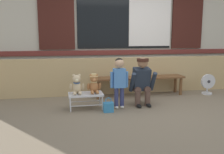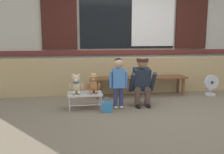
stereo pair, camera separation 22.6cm
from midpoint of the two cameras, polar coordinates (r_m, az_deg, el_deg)
ground_plane at (r=4.71m, az=7.19°, el=-7.34°), size 60.00×60.00×0.00m
brick_low_wall at (r=5.95m, az=2.90°, el=0.45°), size 7.92×0.25×0.85m
shop_facade at (r=6.40m, az=1.85°, el=13.65°), size 8.08×0.26×3.64m
wooden_bench_long at (r=5.65m, az=5.19°, el=-0.59°), size 2.10×0.40×0.44m
small_display_bench at (r=4.64m, az=-7.52°, el=-4.18°), size 0.64×0.36×0.30m
teddy_bear_plain at (r=4.60m, az=-9.57°, el=-1.86°), size 0.28×0.26×0.36m
teddy_bear_with_hat at (r=4.62m, az=-5.60°, el=-1.61°), size 0.28×0.27×0.36m
child_standing at (r=4.59m, az=0.29°, el=-0.11°), size 0.35×0.18×0.96m
adult_crouching at (r=4.85m, az=5.68°, el=-0.98°), size 0.50×0.49×0.95m
handbag_on_ground at (r=4.46m, az=-2.30°, el=-6.96°), size 0.18×0.11×0.27m
floor_fan at (r=6.15m, az=20.38°, el=-1.60°), size 0.34×0.24×0.48m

